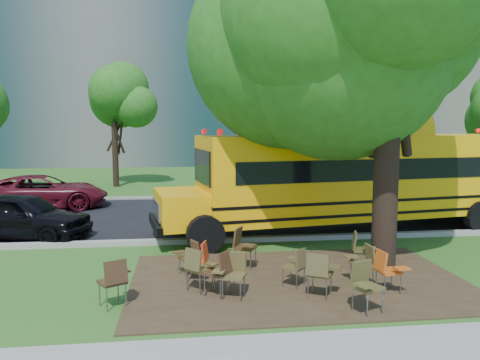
{
  "coord_description": "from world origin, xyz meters",
  "views": [
    {
      "loc": [
        -1.4,
        -9.88,
        3.26
      ],
      "look_at": [
        0.33,
        4.07,
        1.64
      ],
      "focal_mm": 35.0,
      "sensor_mm": 36.0,
      "label": 1
    }
  ],
  "objects": [
    {
      "name": "ground",
      "position": [
        0.0,
        0.0,
        0.0
      ],
      "size": [
        160.0,
        160.0,
        0.0
      ],
      "primitive_type": "plane",
      "color": "#27591C",
      "rests_on": "ground"
    },
    {
      "name": "dirt_patch",
      "position": [
        1.0,
        -0.5,
        0.01
      ],
      "size": [
        7.0,
        4.5,
        0.03
      ],
      "primitive_type": "cube",
      "color": "#382819",
      "rests_on": "ground"
    },
    {
      "name": "asphalt_road",
      "position": [
        0.0,
        7.0,
        0.02
      ],
      "size": [
        80.0,
        8.0,
        0.04
      ],
      "primitive_type": "cube",
      "color": "black",
      "rests_on": "ground"
    },
    {
      "name": "kerb_near",
      "position": [
        0.0,
        3.0,
        0.07
      ],
      "size": [
        80.0,
        0.25,
        0.14
      ],
      "primitive_type": "cube",
      "color": "gray",
      "rests_on": "ground"
    },
    {
      "name": "kerb_far",
      "position": [
        0.0,
        11.1,
        0.07
      ],
      "size": [
        80.0,
        0.25,
        0.14
      ],
      "primitive_type": "cube",
      "color": "gray",
      "rests_on": "ground"
    },
    {
      "name": "building_main",
      "position": [
        -8.0,
        36.0,
        11.0
      ],
      "size": [
        38.0,
        16.0,
        22.0
      ],
      "primitive_type": "cube",
      "color": "slate",
      "rests_on": "ground"
    },
    {
      "name": "building_right",
      "position": [
        24.0,
        38.0,
        12.5
      ],
      "size": [
        30.0,
        16.0,
        25.0
      ],
      "primitive_type": "cube",
      "color": "#6D695B",
      "rests_on": "ground"
    },
    {
      "name": "bg_tree_2",
      "position": [
        -5.0,
        16.0,
        4.21
      ],
      "size": [
        4.8,
        4.8,
        6.62
      ],
      "color": "black",
      "rests_on": "ground"
    },
    {
      "name": "bg_tree_3",
      "position": [
        8.0,
        14.0,
        5.03
      ],
      "size": [
        5.6,
        5.6,
        7.84
      ],
      "color": "black",
      "rests_on": "ground"
    },
    {
      "name": "main_tree",
      "position": [
        3.16,
        0.13,
        5.95
      ],
      "size": [
        7.2,
        7.2,
        9.56
      ],
      "color": "black",
      "rests_on": "ground"
    },
    {
      "name": "school_bus",
      "position": [
        4.46,
        3.98,
        1.73
      ],
      "size": [
        12.47,
        4.47,
        2.99
      ],
      "rotation": [
        0.0,
        0.0,
        0.16
      ],
      "color": "#F6AB07",
      "rests_on": "ground"
    },
    {
      "name": "chair_0",
      "position": [
        -2.64,
        -1.52,
        0.56
      ],
      "size": [
        0.61,
        0.74,
        0.91
      ],
      "rotation": [
        0.0,
        0.0,
        0.53
      ],
      "color": "#412A17",
      "rests_on": "ground"
    },
    {
      "name": "chair_1",
      "position": [
        -1.11,
        -0.96,
        0.56
      ],
      "size": [
        0.78,
        0.62,
        0.9
      ],
      "rotation": [
        0.0,
        0.0,
        -0.8
      ],
      "color": "brown",
      "rests_on": "ground"
    },
    {
      "name": "chair_2",
      "position": [
        -0.7,
        -1.2,
        0.56
      ],
      "size": [
        0.61,
        0.77,
        0.91
      ],
      "rotation": [
        0.0,
        0.0,
        0.94
      ],
      "color": "#432917",
      "rests_on": "ground"
    },
    {
      "name": "chair_3",
      "position": [
        -0.48,
        -1.31,
        0.54
      ],
      "size": [
        0.7,
        0.55,
        0.88
      ],
      "rotation": [
        0.0,
        0.0,
        2.8
      ],
      "color": "brown",
      "rests_on": "ground"
    },
    {
      "name": "chair_4",
      "position": [
        1.15,
        -1.59,
        0.56
      ],
      "size": [
        0.77,
        0.6,
        0.91
      ],
      "rotation": [
        0.0,
        0.0,
        -0.53
      ],
      "color": "#4B4120",
      "rests_on": "ground"
    },
    {
      "name": "chair_5",
      "position": [
        1.74,
        -2.3,
        0.56
      ],
      "size": [
        0.62,
        0.71,
        0.91
      ],
      "rotation": [
        0.0,
        0.0,
        3.53
      ],
      "color": "#4E4821",
      "rests_on": "ground"
    },
    {
      "name": "chair_6",
      "position": [
        2.28,
        -0.9,
        0.52
      ],
      "size": [
        0.52,
        0.55,
        0.85
      ],
      "rotation": [
        0.0,
        0.0,
        1.62
      ],
      "color": "brown",
      "rests_on": "ground"
    },
    {
      "name": "chair_7",
      "position": [
        2.53,
        -1.45,
        0.53
      ],
      "size": [
        0.55,
        0.57,
        0.86
      ],
      "rotation": [
        0.0,
        0.0,
        -1.48
      ],
      "color": "#D25616",
      "rests_on": "ground"
    },
    {
      "name": "chair_8",
      "position": [
        -1.07,
        -0.25,
        0.52
      ],
      "size": [
        0.51,
        0.65,
        0.85
      ],
      "rotation": [
        0.0,
        0.0,
        1.3
      ],
      "color": "red",
      "rests_on": "ground"
    },
    {
      "name": "chair_9",
      "position": [
        -1.26,
        0.16,
        0.48
      ],
      "size": [
        0.62,
        0.52,
        0.77
      ],
      "rotation": [
        0.0,
        0.0,
        2.03
      ],
      "color": "#462D19",
      "rests_on": "ground"
    },
    {
      "name": "chair_10",
      "position": [
        -0.05,
        0.53,
        0.58
      ],
      "size": [
        0.61,
        0.78,
        0.94
      ],
      "rotation": [
        0.0,
        0.0,
        -2.05
      ],
      "color": "#483219",
      "rests_on": "ground"
    },
    {
      "name": "chair_11",
      "position": [
        0.86,
        -0.89,
        0.51
      ],
      "size": [
        0.56,
        0.7,
        0.82
      ],
      "rotation": [
        0.0,
        0.0,
        0.81
      ],
      "color": "brown",
      "rests_on": "ground"
    },
    {
      "name": "chair_12",
      "position": [
        2.61,
        0.15,
        0.53
      ],
      "size": [
        0.51,
        0.66,
        0.86
      ],
      "rotation": [
        0.0,
        0.0,
        4.44
      ],
      "color": "#48451F",
      "rests_on": "ground"
    },
    {
      "name": "black_car",
      "position": [
        -6.05,
        4.15,
        0.68
      ],
      "size": [
        4.27,
        2.69,
        1.35
      ],
      "primitive_type": "imported",
      "rotation": [
        0.0,
        0.0,
        1.27
      ],
      "color": "black",
      "rests_on": "ground"
    },
    {
      "name": "bg_car_red",
      "position": [
        -6.88,
        9.19,
        0.68
      ],
      "size": [
        5.16,
        2.89,
        1.36
      ],
      "primitive_type": "imported",
      "rotation": [
        0.0,
        0.0,
        1.7
      ],
      "color": "#520E19",
      "rests_on": "ground"
    }
  ]
}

